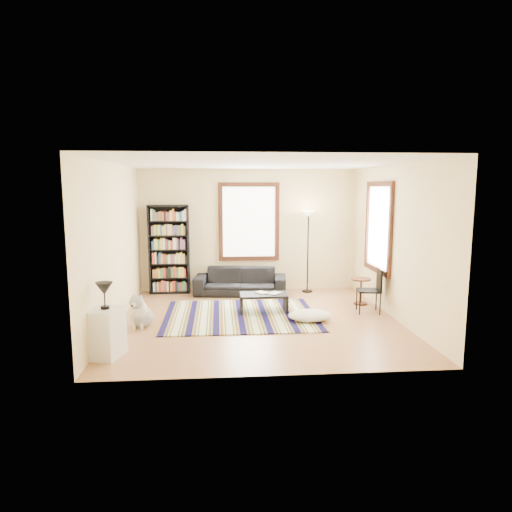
{
  "coord_description": "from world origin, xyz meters",
  "views": [
    {
      "loc": [
        -0.71,
        -8.0,
        2.38
      ],
      "look_at": [
        0.0,
        0.5,
        1.1
      ],
      "focal_mm": 32.0,
      "sensor_mm": 36.0,
      "label": 1
    }
  ],
  "objects": [
    {
      "name": "wall_left",
      "position": [
        -2.55,
        0.0,
        1.4
      ],
      "size": [
        0.1,
        5.0,
        2.8
      ],
      "primitive_type": "cube",
      "color": "beige",
      "rests_on": "floor"
    },
    {
      "name": "wall_front",
      "position": [
        0.0,
        -2.55,
        1.4
      ],
      "size": [
        5.0,
        0.1,
        2.8
      ],
      "primitive_type": "cube",
      "color": "beige",
      "rests_on": "floor"
    },
    {
      "name": "ceiling",
      "position": [
        0.0,
        0.0,
        2.85
      ],
      "size": [
        5.0,
        5.0,
        0.1
      ],
      "primitive_type": "cube",
      "color": "white",
      "rests_on": "floor"
    },
    {
      "name": "book_b",
      "position": [
        0.3,
        0.57,
        0.37
      ],
      "size": [
        0.3,
        0.3,
        0.02
      ],
      "primitive_type": "imported",
      "rotation": [
        0.0,
        0.0,
        -0.76
      ],
      "color": "beige",
      "rests_on": "coffee_table"
    },
    {
      "name": "coffee_table",
      "position": [
        0.15,
        0.52,
        0.18
      ],
      "size": [
        1.01,
        0.76,
        0.36
      ],
      "primitive_type": "cube",
      "rotation": [
        0.0,
        0.0,
        -0.33
      ],
      "color": "black",
      "rests_on": "floor"
    },
    {
      "name": "book_a",
      "position": [
        0.05,
        0.52,
        0.37
      ],
      "size": [
        0.29,
        0.28,
        0.02
      ],
      "primitive_type": "imported",
      "rotation": [
        0.0,
        0.0,
        0.65
      ],
      "color": "beige",
      "rests_on": "coffee_table"
    },
    {
      "name": "window_back",
      "position": [
        0.0,
        2.47,
        1.6
      ],
      "size": [
        1.2,
        0.06,
        1.6
      ],
      "primitive_type": "cube",
      "color": "white",
      "rests_on": "wall_back"
    },
    {
      "name": "window_right",
      "position": [
        2.47,
        0.8,
        1.6
      ],
      "size": [
        0.06,
        1.2,
        1.6
      ],
      "primitive_type": "cube",
      "color": "white",
      "rests_on": "wall_right"
    },
    {
      "name": "wall_right",
      "position": [
        2.55,
        0.0,
        1.4
      ],
      "size": [
        0.1,
        5.0,
        2.8
      ],
      "primitive_type": "cube",
      "color": "beige",
      "rests_on": "floor"
    },
    {
      "name": "white_cabinet",
      "position": [
        -2.3,
        -1.64,
        0.35
      ],
      "size": [
        0.5,
        0.58,
        0.7
      ],
      "primitive_type": "cube",
      "rotation": [
        0.0,
        0.0,
        -0.26
      ],
      "color": "silver",
      "rests_on": "floor"
    },
    {
      "name": "rug",
      "position": [
        -0.31,
        0.29,
        0.01
      ],
      "size": [
        2.86,
        2.29,
        0.02
      ],
      "primitive_type": "cube",
      "color": "#0F0B39",
      "rests_on": "floor"
    },
    {
      "name": "floor",
      "position": [
        0.0,
        0.0,
        -0.05
      ],
      "size": [
        5.0,
        5.0,
        0.1
      ],
      "primitive_type": "cube",
      "color": "#A06A49",
      "rests_on": "ground"
    },
    {
      "name": "floor_lamp",
      "position": [
        1.32,
        2.15,
        0.93
      ],
      "size": [
        0.32,
        0.32,
        1.86
      ],
      "primitive_type": null,
      "rotation": [
        0.0,
        0.0,
        0.06
      ],
      "color": "black",
      "rests_on": "floor"
    },
    {
      "name": "wall_back",
      "position": [
        0.0,
        2.55,
        1.4
      ],
      "size": [
        5.0,
        0.1,
        2.8
      ],
      "primitive_type": "cube",
      "color": "beige",
      "rests_on": "floor"
    },
    {
      "name": "dog",
      "position": [
        -2.04,
        -0.25,
        0.3
      ],
      "size": [
        0.56,
        0.68,
        0.59
      ],
      "primitive_type": null,
      "rotation": [
        0.0,
        0.0,
        -0.26
      ],
      "color": "#B1B1B1",
      "rests_on": "floor"
    },
    {
      "name": "floor_cushion",
      "position": [
        0.92,
        -0.13,
        0.1
      ],
      "size": [
        0.81,
        0.63,
        0.2
      ],
      "primitive_type": "ellipsoid",
      "rotation": [
        0.0,
        0.0,
        -0.06
      ],
      "color": "silver",
      "rests_on": "floor"
    },
    {
      "name": "sofa",
      "position": [
        -0.23,
        2.05,
        0.3
      ],
      "size": [
        2.12,
        1.04,
        0.59
      ],
      "primitive_type": "imported",
      "rotation": [
        0.0,
        0.0,
        -0.12
      ],
      "color": "black",
      "rests_on": "floor"
    },
    {
      "name": "folding_chair",
      "position": [
        2.15,
        0.32,
        0.43
      ],
      "size": [
        0.47,
        0.45,
        0.86
      ],
      "primitive_type": "cube",
      "rotation": [
        0.0,
        0.0,
        -0.13
      ],
      "color": "black",
      "rests_on": "floor"
    },
    {
      "name": "table_lamp",
      "position": [
        -2.3,
        -1.64,
        0.89
      ],
      "size": [
        0.26,
        0.26,
        0.38
      ],
      "primitive_type": null,
      "rotation": [
        0.0,
        0.0,
        0.07
      ],
      "color": "black",
      "rests_on": "white_cabinet"
    },
    {
      "name": "bookshelf",
      "position": [
        -1.82,
        2.32,
        1.0
      ],
      "size": [
        0.9,
        0.3,
        2.0
      ],
      "primitive_type": "cube",
      "color": "black",
      "rests_on": "floor"
    },
    {
      "name": "side_table",
      "position": [
        2.2,
        0.94,
        0.27
      ],
      "size": [
        0.53,
        0.53,
        0.54
      ],
      "primitive_type": "cylinder",
      "rotation": [
        0.0,
        0.0,
        -0.41
      ],
      "color": "#421C10",
      "rests_on": "floor"
    }
  ]
}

